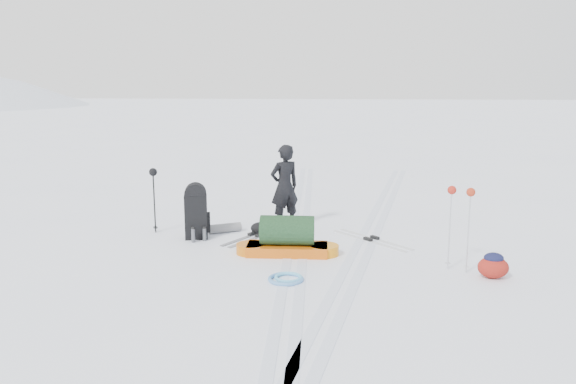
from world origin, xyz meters
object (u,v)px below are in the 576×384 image
(expedition_rucksack, at_px, (200,212))
(ski_poles_black, at_px, (153,180))
(pulk_sled, at_px, (287,240))
(skier, at_px, (284,187))

(expedition_rucksack, bearing_deg, ski_poles_black, 149.69)
(ski_poles_black, bearing_deg, pulk_sled, -13.06)
(skier, distance_m, expedition_rucksack, 1.70)
(expedition_rucksack, bearing_deg, skier, 17.29)
(skier, xyz_separation_m, expedition_rucksack, (-1.42, -0.88, -0.34))
(pulk_sled, relative_size, ski_poles_black, 1.40)
(expedition_rucksack, height_order, ski_poles_black, ski_poles_black)
(expedition_rucksack, xyz_separation_m, ski_poles_black, (-0.94, 0.27, 0.53))
(pulk_sled, bearing_deg, expedition_rucksack, 150.87)
(skier, relative_size, ski_poles_black, 1.33)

